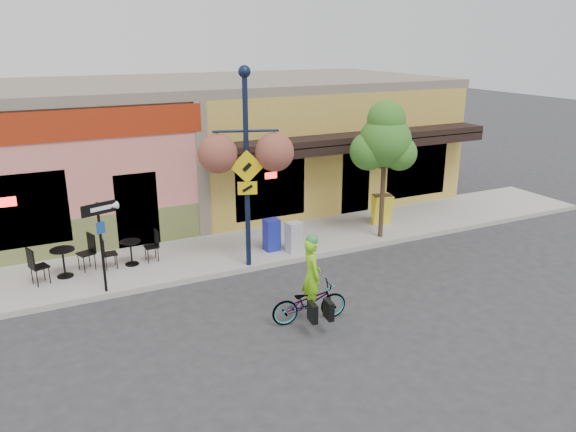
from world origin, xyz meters
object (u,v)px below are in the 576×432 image
Objects in this scene: cyclist_rider at (311,286)px; lamp_post at (247,170)px; newspaper_box_grey at (294,237)px; one_way_sign at (102,248)px; newspaper_box_blue at (272,235)px; street_tree at (384,170)px; building at (194,143)px; bicycle at (309,302)px.

cyclist_rider is 3.73m from lamp_post.
lamp_post is at bearing -173.16° from newspaper_box_grey.
newspaper_box_blue is at bearing -10.11° from one_way_sign.
newspaper_box_blue is at bearing 172.79° from street_tree.
newspaper_box_blue reaches higher than newspaper_box_grey.
newspaper_box_grey is (1.37, 3.52, -0.24)m from cyclist_rider.
street_tree is (4.45, 0.28, -0.51)m from lamp_post.
building is 8.23× the size of one_way_sign.
lamp_post reaches higher than street_tree.
building reaches higher than cyclist_rider.
building is at bearing 38.47° from one_way_sign.
cyclist_rider reaches higher than bicycle.
building is at bearing 90.34° from newspaper_box_blue.
cyclist_rider is at bearing -140.99° from street_tree.
one_way_sign is at bearing -173.66° from newspaper_box_blue.
lamp_post reaches higher than bicycle.
building is 4.39× the size of street_tree.
lamp_post is 4.49m from street_tree.
building is 6.36m from newspaper_box_blue.
one_way_sign is at bearing -161.82° from lamp_post.
building is at bearing 119.58° from street_tree.
bicycle is 5.02m from one_way_sign.
lamp_post is 2.46m from newspaper_box_blue.
newspaper_box_blue is (1.01, 0.72, -2.13)m from lamp_post.
newspaper_box_grey is (0.80, -6.53, -1.67)m from building.
lamp_post is at bearing -176.37° from street_tree.
bicycle is 0.38m from cyclist_rider.
newspaper_box_blue reaches higher than bicycle.
street_tree is (3.44, -0.44, 1.62)m from newspaper_box_blue.
lamp_post is at bearing -95.99° from building.
newspaper_box_grey reaches higher than bicycle.
building is at bearing 91.91° from newspaper_box_grey.
lamp_post is 5.65× the size of newspaper_box_blue.
bicycle is at bearing 97.43° from cyclist_rider.
cyclist_rider is at bearing -82.57° from bicycle.
one_way_sign is 8.19m from street_tree.
one_way_sign is (-4.40, -6.85, -0.99)m from building.
street_tree is at bearing 21.81° from lamp_post.
cyclist_rider is 5.01m from one_way_sign.
newspaper_box_blue is 0.22× the size of street_tree.
one_way_sign reaches higher than newspaper_box_grey.
street_tree reaches higher than newspaper_box_blue.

